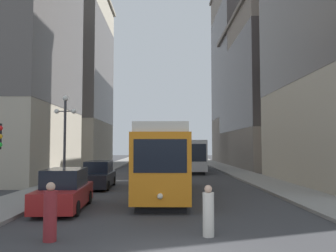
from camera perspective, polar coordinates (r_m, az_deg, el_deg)
sidewalk_left at (r=49.39m, az=-9.21°, el=-6.52°), size 3.00×120.00×0.15m
sidewalk_right at (r=49.47m, az=8.49°, el=-6.52°), size 3.00×120.00×0.15m
streetcar at (r=20.31m, az=-0.61°, el=-5.45°), size 2.97×12.28×3.89m
transit_bus at (r=39.39m, az=3.73°, el=-4.65°), size 2.72×11.87×3.45m
parked_car_left_near at (r=16.45m, az=-16.73°, el=-10.20°), size 2.07×4.95×1.82m
parked_car_left_mid at (r=24.28m, az=-11.41°, el=-8.01°), size 1.97×5.03×1.82m
pedestrian_crossing_near at (r=11.30m, az=6.69°, el=-14.01°), size 0.36×0.36×1.61m
pedestrian_crossing_far at (r=11.25m, az=-18.90°, el=-13.56°), size 0.39×0.39×1.76m
lamp_post_left_near at (r=23.13m, az=-16.68°, el=-0.28°), size 1.41×0.36×5.96m
building_left_midblock at (r=53.95m, az=-15.73°, el=8.08°), size 10.80×16.84×26.04m
building_right_corner at (r=49.43m, az=16.28°, el=5.56°), size 10.62×22.17×20.20m
building_right_far at (r=61.96m, az=14.68°, el=9.16°), size 14.32×17.64×31.30m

